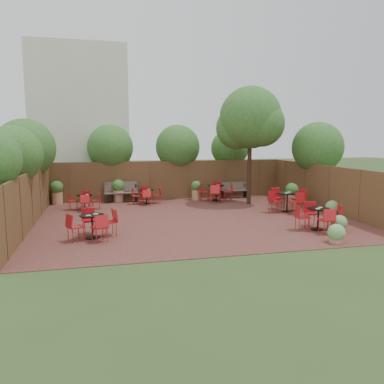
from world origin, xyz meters
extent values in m
plane|color=#354F23|center=(0.00, 0.00, 0.00)|extent=(80.00, 80.00, 0.00)
cube|color=#3D1D19|center=(0.00, 0.00, 0.01)|extent=(12.00, 10.00, 0.02)
cube|color=brown|center=(0.00, 5.00, 1.00)|extent=(12.00, 0.08, 2.00)
cube|color=brown|center=(-6.00, 0.00, 1.00)|extent=(0.08, 10.00, 2.00)
cube|color=brown|center=(6.00, 0.00, 1.00)|extent=(0.08, 10.00, 2.00)
cube|color=silver|center=(-4.50, 8.00, 4.00)|extent=(5.00, 4.00, 8.00)
sphere|color=#2D601F|center=(-6.60, 3.00, 2.75)|extent=(2.49, 2.49, 2.49)
sphere|color=#2D601F|center=(-6.50, 0.00, 2.61)|extent=(2.04, 2.04, 2.04)
sphere|color=#2D601F|center=(-3.00, 5.70, 2.70)|extent=(2.32, 2.32, 2.32)
sphere|color=#2D601F|center=(0.50, 5.60, 2.70)|extent=(2.34, 2.34, 2.34)
sphere|color=#2D601F|center=(3.50, 5.80, 2.63)|extent=(2.09, 2.09, 2.09)
sphere|color=#2D601F|center=(6.60, 2.00, 2.73)|extent=(2.42, 2.42, 2.42)
cylinder|color=black|center=(3.39, 2.63, 2.18)|extent=(0.26, 0.26, 4.32)
sphere|color=#2D601F|center=(3.39, 2.63, 4.13)|extent=(2.91, 2.91, 2.91)
sphere|color=#2D601F|center=(2.89, 3.03, 3.65)|extent=(2.04, 2.04, 2.04)
sphere|color=#2D601F|center=(3.79, 2.23, 3.82)|extent=(2.12, 2.12, 2.12)
cube|color=brown|center=(-2.57, 4.55, 0.49)|extent=(1.63, 0.52, 0.05)
cube|color=brown|center=(-2.57, 4.77, 0.78)|extent=(1.63, 0.15, 0.49)
cube|color=black|center=(-3.31, 4.55, 0.24)|extent=(0.07, 0.49, 0.43)
cube|color=black|center=(-1.83, 4.55, 0.24)|extent=(0.07, 0.49, 0.43)
cube|color=brown|center=(3.35, 4.55, 0.41)|extent=(1.37, 0.43, 0.05)
cube|color=brown|center=(3.35, 4.73, 0.66)|extent=(1.36, 0.13, 0.41)
cube|color=black|center=(2.73, 4.55, 0.20)|extent=(0.06, 0.41, 0.36)
cube|color=black|center=(3.97, 4.55, 0.20)|extent=(0.06, 0.41, 0.36)
cylinder|color=black|center=(-3.86, -2.20, 0.04)|extent=(0.45, 0.45, 0.03)
cylinder|color=black|center=(-3.86, -2.20, 0.40)|extent=(0.05, 0.05, 0.71)
cylinder|color=black|center=(-3.86, -2.20, 0.76)|extent=(0.77, 0.77, 0.03)
cube|color=white|center=(-3.74, -2.12, 0.78)|extent=(0.17, 0.15, 0.02)
cube|color=white|center=(-3.96, -2.32, 0.78)|extent=(0.17, 0.15, 0.02)
cylinder|color=black|center=(-1.41, 3.80, 0.03)|extent=(0.40, 0.40, 0.03)
cylinder|color=black|center=(-1.41, 3.80, 0.36)|extent=(0.05, 0.05, 0.64)
cylinder|color=black|center=(-1.41, 3.80, 0.69)|extent=(0.69, 0.69, 0.03)
cube|color=white|center=(-1.30, 3.87, 0.71)|extent=(0.14, 0.10, 0.01)
cube|color=white|center=(-1.50, 3.69, 0.71)|extent=(0.14, 0.10, 0.01)
cylinder|color=black|center=(2.10, 3.80, 0.04)|extent=(0.47, 0.47, 0.03)
cylinder|color=black|center=(2.10, 3.80, 0.42)|extent=(0.05, 0.05, 0.75)
cylinder|color=black|center=(2.10, 3.80, 0.80)|extent=(0.81, 0.81, 0.03)
cube|color=white|center=(2.23, 3.89, 0.82)|extent=(0.17, 0.14, 0.02)
cube|color=white|center=(1.99, 3.67, 0.82)|extent=(0.17, 0.14, 0.02)
cylinder|color=black|center=(-4.27, 2.89, 0.03)|extent=(0.39, 0.39, 0.03)
cylinder|color=black|center=(-4.27, 2.89, 0.35)|extent=(0.04, 0.04, 0.62)
cylinder|color=black|center=(-4.27, 2.89, 0.67)|extent=(0.68, 0.68, 0.03)
cube|color=white|center=(-4.16, 2.96, 0.69)|extent=(0.13, 0.09, 0.01)
cube|color=white|center=(-4.36, 2.78, 0.69)|extent=(0.13, 0.09, 0.01)
cylinder|color=black|center=(4.26, 0.40, 0.04)|extent=(0.49, 0.49, 0.03)
cylinder|color=black|center=(4.26, 0.40, 0.43)|extent=(0.06, 0.06, 0.77)
cylinder|color=black|center=(4.26, 0.40, 0.83)|extent=(0.84, 0.84, 0.03)
cube|color=white|center=(4.39, 0.49, 0.85)|extent=(0.18, 0.15, 0.02)
cube|color=white|center=(4.15, 0.27, 0.85)|extent=(0.18, 0.15, 0.02)
cylinder|color=black|center=(3.72, -2.89, 0.04)|extent=(0.45, 0.45, 0.03)
cylinder|color=black|center=(3.72, -2.89, 0.40)|extent=(0.05, 0.05, 0.72)
cylinder|color=black|center=(3.72, -2.89, 0.77)|extent=(0.78, 0.78, 0.03)
cube|color=white|center=(3.84, -2.81, 0.79)|extent=(0.16, 0.12, 0.02)
cube|color=white|center=(3.62, -3.01, 0.79)|extent=(0.16, 0.12, 0.02)
cylinder|color=tan|center=(-2.71, 4.70, 0.31)|extent=(0.51, 0.51, 0.58)
sphere|color=#2D601F|center=(-2.71, 4.70, 0.83)|extent=(0.61, 0.61, 0.61)
cylinder|color=tan|center=(1.20, 4.37, 0.28)|extent=(0.45, 0.45, 0.52)
sphere|color=#2D601F|center=(1.20, 4.37, 0.74)|extent=(0.54, 0.54, 0.54)
cylinder|color=tan|center=(-5.61, 4.70, 0.31)|extent=(0.51, 0.51, 0.59)
sphere|color=#2D601F|center=(-5.61, 4.70, 0.84)|extent=(0.62, 0.62, 0.62)
cylinder|color=tan|center=(4.94, 1.28, 0.31)|extent=(0.51, 0.51, 0.58)
sphere|color=#2D601F|center=(4.94, 1.28, 0.83)|extent=(0.61, 0.61, 0.61)
cylinder|color=tan|center=(4.31, -3.26, 0.11)|extent=(0.38, 0.38, 0.17)
sphere|color=#649E51|center=(4.31, -3.26, 0.32)|extent=(0.52, 0.52, 0.52)
cylinder|color=tan|center=(3.36, -4.50, 0.11)|extent=(0.39, 0.39, 0.18)
sphere|color=#649E51|center=(3.36, -4.50, 0.33)|extent=(0.53, 0.53, 0.53)
cylinder|color=tan|center=(5.70, -0.74, 0.11)|extent=(0.41, 0.41, 0.19)
sphere|color=#649E51|center=(5.70, -0.74, 0.35)|extent=(0.56, 0.56, 0.56)
camera|label=1|loc=(-3.56, -14.46, 3.19)|focal=35.78mm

